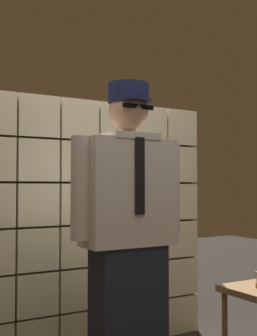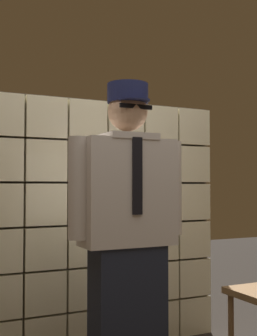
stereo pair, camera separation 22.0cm
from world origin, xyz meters
name	(u,v)px [view 2 (the right image)]	position (x,y,z in m)	size (l,w,h in m)	color
glass_block_wall	(86,224)	(0.00, 1.13, 0.88)	(2.10, 0.10, 1.80)	beige
standing_person	(128,233)	(-0.03, 0.37, 0.90)	(0.68, 0.29, 1.72)	#1E2333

